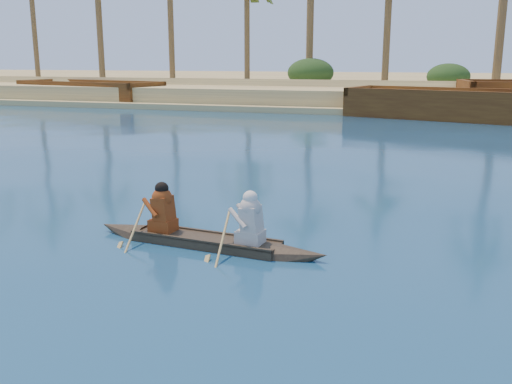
% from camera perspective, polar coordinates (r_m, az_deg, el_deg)
% --- Properties ---
extents(ground, '(160.00, 160.00, 0.00)m').
position_cam_1_polar(ground, '(12.53, -11.75, -1.65)').
color(ground, '#0B2949').
rests_on(ground, ground).
extents(sandy_embankment, '(150.00, 51.00, 1.50)m').
position_cam_1_polar(sandy_embankment, '(57.79, 11.79, 10.31)').
color(sandy_embankment, '#E0CC7E').
rests_on(sandy_embankment, ground).
extents(shrub_cluster, '(100.00, 6.00, 2.40)m').
position_cam_1_polar(shrub_cluster, '(42.50, 9.60, 10.38)').
color(shrub_cluster, '#1A3312').
rests_on(shrub_cluster, ground).
extents(canoe, '(4.42, 1.04, 1.21)m').
position_cam_1_polar(canoe, '(9.86, -5.10, -4.07)').
color(canoe, '#3D3321').
rests_on(canoe, ground).
extents(barge_left, '(11.78, 6.12, 1.87)m').
position_cam_1_polar(barge_left, '(43.77, -16.28, 9.40)').
color(barge_left, brown).
rests_on(barge_left, ground).
extents(barge_mid, '(11.72, 6.53, 1.86)m').
position_cam_1_polar(barge_mid, '(32.63, 19.09, 8.08)').
color(barge_mid, brown).
rests_on(barge_mid, ground).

